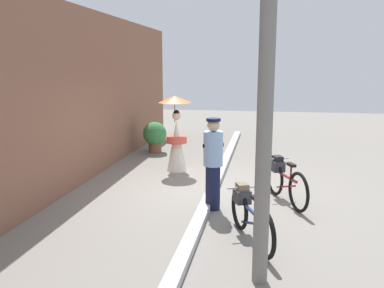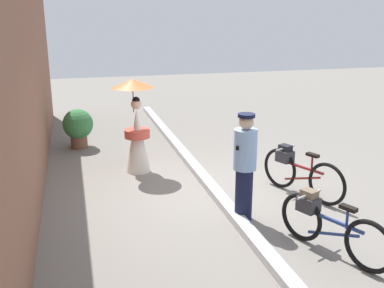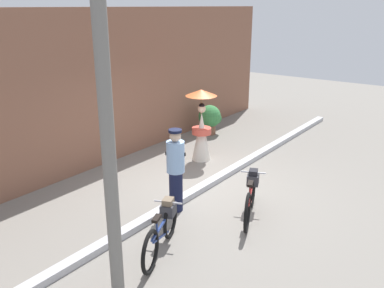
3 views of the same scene
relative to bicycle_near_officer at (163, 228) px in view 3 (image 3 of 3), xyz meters
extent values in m
plane|color=gray|center=(2.27, 0.81, -0.40)|extent=(30.00, 30.00, 0.00)
cube|color=brown|center=(2.27, 3.85, 1.47)|extent=(14.00, 0.40, 3.74)
cube|color=#B2B2B7|center=(2.27, 0.81, -0.34)|extent=(14.00, 0.20, 0.12)
torus|color=black|center=(0.39, 0.16, -0.07)|extent=(0.64, 0.32, 0.67)
torus|color=black|center=(-0.55, -0.23, -0.07)|extent=(0.64, 0.32, 0.67)
cube|color=navy|center=(-0.08, -0.03, 0.07)|extent=(0.80, 0.36, 0.04)
cube|color=navy|center=(-0.08, -0.03, -0.11)|extent=(0.70, 0.32, 0.27)
cylinder|color=navy|center=(-0.25, -0.10, 0.18)|extent=(0.03, 0.03, 0.27)
cube|color=black|center=(-0.25, -0.10, 0.31)|extent=(0.24, 0.17, 0.05)
cylinder|color=silver|center=(0.29, 0.12, 0.30)|extent=(0.21, 0.45, 0.03)
cube|color=#333338|center=(0.29, 0.12, 0.16)|extent=(0.32, 0.30, 0.20)
cube|color=#72604C|center=(0.29, 0.12, 0.29)|extent=(0.25, 0.23, 0.14)
torus|color=black|center=(2.23, -0.40, -0.05)|extent=(0.68, 0.34, 0.71)
torus|color=black|center=(1.33, -0.80, -0.05)|extent=(0.68, 0.34, 0.71)
cube|color=maroon|center=(1.78, -0.60, 0.11)|extent=(0.78, 0.36, 0.04)
cube|color=maroon|center=(1.78, -0.60, -0.09)|extent=(0.68, 0.32, 0.26)
cylinder|color=maroon|center=(1.62, -0.67, 0.22)|extent=(0.03, 0.03, 0.29)
cube|color=black|center=(1.62, -0.67, 0.37)|extent=(0.24, 0.17, 0.05)
cylinder|color=silver|center=(2.14, -0.44, 0.35)|extent=(0.22, 0.45, 0.03)
cube|color=#333338|center=(2.14, -0.44, 0.20)|extent=(0.33, 0.30, 0.20)
cube|color=black|center=(2.14, -0.44, 0.33)|extent=(0.25, 0.23, 0.14)
cylinder|color=#141938|center=(1.19, 0.69, 0.00)|extent=(0.26, 0.26, 0.80)
cylinder|color=#8CB2E0|center=(1.19, 0.69, 0.70)|extent=(0.34, 0.34, 0.60)
sphere|color=#D8B293|center=(1.19, 0.69, 1.11)|extent=(0.22, 0.22, 0.22)
cylinder|color=black|center=(1.19, 0.69, 1.21)|extent=(0.25, 0.25, 0.05)
cube|color=black|center=(1.19, 0.69, 0.76)|extent=(0.22, 0.35, 0.06)
cone|color=silver|center=(3.72, 1.90, 0.22)|extent=(0.48, 0.48, 1.24)
cylinder|color=#D14C3D|center=(3.72, 1.90, 0.37)|extent=(0.49, 0.49, 0.16)
sphere|color=beige|center=(3.72, 1.90, 0.94)|extent=(0.20, 0.20, 0.20)
sphere|color=black|center=(3.72, 1.90, 1.01)|extent=(0.15, 0.15, 0.15)
cylinder|color=olive|center=(3.76, 1.95, 1.06)|extent=(0.02, 0.02, 0.55)
cone|color=orange|center=(3.76, 1.95, 1.33)|extent=(0.79, 0.79, 0.16)
cylinder|color=brown|center=(5.66, 2.98, -0.26)|extent=(0.38, 0.38, 0.29)
sphere|color=#387F42|center=(5.66, 2.98, 0.16)|extent=(0.69, 0.69, 0.69)
sphere|color=#387F42|center=(5.83, 2.88, 0.07)|extent=(0.38, 0.38, 0.38)
cylinder|color=slate|center=(-1.16, -0.18, 2.00)|extent=(0.18, 0.18, 4.80)
camera|label=1|loc=(-5.68, -0.19, 2.12)|focal=38.14mm
camera|label=2|loc=(-4.61, 3.05, 2.62)|focal=42.04mm
camera|label=3|loc=(-4.31, -3.82, 3.37)|focal=38.24mm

